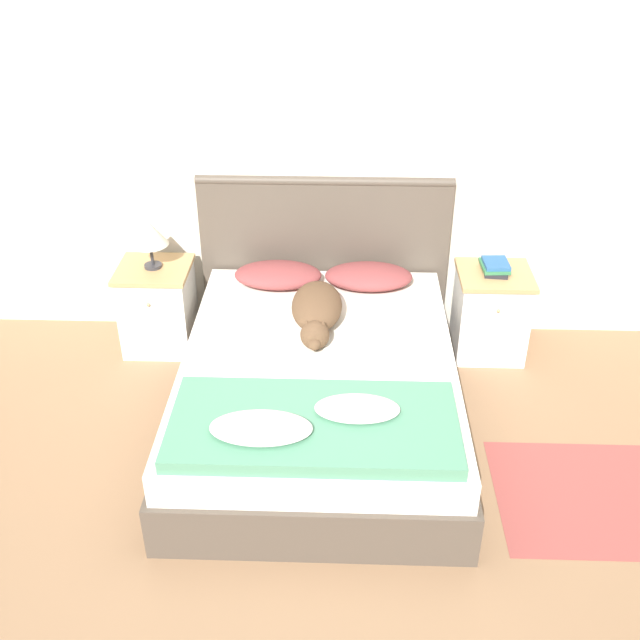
{
  "coord_description": "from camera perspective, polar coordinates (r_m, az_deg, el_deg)",
  "views": [
    {
      "loc": [
        0.19,
        -2.34,
        2.77
      ],
      "look_at": [
        0.07,
        1.23,
        0.58
      ],
      "focal_mm": 42.0,
      "sensor_mm": 36.0,
      "label": 1
    }
  ],
  "objects": [
    {
      "name": "pillow_right",
      "position": [
        4.72,
        3.72,
        3.34
      ],
      "size": [
        0.55,
        0.33,
        0.13
      ],
      "color": "brown",
      "rests_on": "bed"
    },
    {
      "name": "nightstand_left",
      "position": [
        4.99,
        -12.22,
        0.99
      ],
      "size": [
        0.46,
        0.44,
        0.58
      ],
      "color": "white",
      "rests_on": "ground_plane"
    },
    {
      "name": "table_lamp",
      "position": [
        4.76,
        -12.91,
        6.43
      ],
      "size": [
        0.23,
        0.23,
        0.32
      ],
      "color": "#2D2D33",
      "rests_on": "nightstand_left"
    },
    {
      "name": "nightstand_right",
      "position": [
        4.94,
        12.84,
        0.56
      ],
      "size": [
        0.46,
        0.44,
        0.58
      ],
      "color": "white",
      "rests_on": "ground_plane"
    },
    {
      "name": "quilt",
      "position": [
        3.53,
        -0.65,
        -7.96
      ],
      "size": [
        1.35,
        0.64,
        0.13
      ],
      "color": "#4C8466",
      "rests_on": "bed"
    },
    {
      "name": "bed",
      "position": [
        4.22,
        -0.09,
        -5.41
      ],
      "size": [
        1.53,
        2.02,
        0.48
      ],
      "color": "#4C4238",
      "rests_on": "ground_plane"
    },
    {
      "name": "book_stack",
      "position": [
        4.81,
        13.2,
        4.0
      ],
      "size": [
        0.17,
        0.23,
        0.07
      ],
      "color": "#232328",
      "rests_on": "nightstand_right"
    },
    {
      "name": "pillow_left",
      "position": [
        4.73,
        -3.22,
        3.45
      ],
      "size": [
        0.55,
        0.33,
        0.13
      ],
      "color": "brown",
      "rests_on": "bed"
    },
    {
      "name": "headboard",
      "position": [
        4.92,
        0.33,
        5.04
      ],
      "size": [
        1.61,
        0.06,
        1.11
      ],
      "color": "#4C4238",
      "rests_on": "ground_plane"
    },
    {
      "name": "dog",
      "position": [
        4.31,
        -0.24,
        0.79
      ],
      "size": [
        0.29,
        0.73,
        0.19
      ],
      "color": "brown",
      "rests_on": "bed"
    },
    {
      "name": "wall_back",
      "position": [
        4.72,
        -0.48,
        13.08
      ],
      "size": [
        9.0,
        0.06,
        2.55
      ],
      "color": "beige",
      "rests_on": "ground_plane"
    },
    {
      "name": "rug",
      "position": [
        4.19,
        21.36,
        -12.49
      ],
      "size": [
        1.18,
        0.82,
        0.0
      ],
      "color": "#93423D",
      "rests_on": "ground_plane"
    },
    {
      "name": "ground_plane",
      "position": [
        3.63,
        -1.85,
        -18.2
      ],
      "size": [
        16.0,
        16.0,
        0.0
      ],
      "primitive_type": "plane",
      "color": "#896647"
    }
  ]
}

